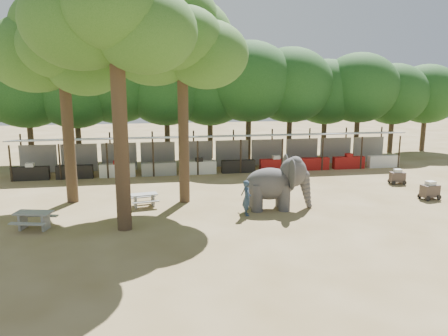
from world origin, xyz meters
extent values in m
plane|color=brown|center=(0.00, 0.00, 0.00)|extent=(100.00, 100.00, 0.00)
cube|color=#95989C|center=(0.00, 14.00, 2.50)|extent=(28.00, 2.99, 0.39)
cylinder|color=#2D2319|center=(-12.60, 12.65, 1.20)|extent=(0.12, 0.12, 2.40)
cylinder|color=#2D2319|center=(-12.60, 15.35, 1.40)|extent=(0.12, 0.12, 2.80)
cube|color=black|center=(-12.60, 12.90, 0.45)|extent=(2.38, 0.50, 0.90)
cube|color=gray|center=(-12.60, 15.30, 1.00)|extent=(2.52, 0.12, 2.00)
cylinder|color=#2D2319|center=(-9.80, 12.65, 1.20)|extent=(0.12, 0.12, 2.40)
cylinder|color=#2D2319|center=(-9.80, 15.35, 1.40)|extent=(0.12, 0.12, 2.80)
cube|color=black|center=(-9.80, 12.90, 0.45)|extent=(2.38, 0.50, 0.90)
cube|color=gray|center=(-9.80, 15.30, 1.00)|extent=(2.52, 0.12, 2.00)
cylinder|color=#2D2319|center=(-7.00, 12.65, 1.20)|extent=(0.12, 0.12, 2.40)
cylinder|color=#2D2319|center=(-7.00, 15.35, 1.40)|extent=(0.12, 0.12, 2.80)
cube|color=silver|center=(-7.00, 12.90, 0.45)|extent=(2.38, 0.50, 0.90)
cube|color=gray|center=(-7.00, 15.30, 1.00)|extent=(2.52, 0.12, 2.00)
cylinder|color=#2D2319|center=(-4.20, 12.65, 1.20)|extent=(0.12, 0.12, 2.40)
cylinder|color=#2D2319|center=(-4.20, 15.35, 1.40)|extent=(0.12, 0.12, 2.80)
cube|color=gray|center=(-4.20, 12.90, 0.45)|extent=(2.38, 0.50, 0.90)
cube|color=gray|center=(-4.20, 15.30, 1.00)|extent=(2.52, 0.12, 2.00)
cylinder|color=#2D2319|center=(-1.40, 12.65, 1.20)|extent=(0.12, 0.12, 2.40)
cylinder|color=#2D2319|center=(-1.40, 15.35, 1.40)|extent=(0.12, 0.12, 2.80)
cube|color=silver|center=(-1.40, 12.90, 0.45)|extent=(2.38, 0.50, 0.90)
cube|color=gray|center=(-1.40, 15.30, 1.00)|extent=(2.52, 0.12, 2.00)
cylinder|color=#2D2319|center=(1.40, 12.65, 1.20)|extent=(0.12, 0.12, 2.40)
cylinder|color=#2D2319|center=(1.40, 15.35, 1.40)|extent=(0.12, 0.12, 2.80)
cube|color=black|center=(1.40, 12.90, 0.45)|extent=(2.38, 0.50, 0.90)
cube|color=gray|center=(1.40, 15.30, 1.00)|extent=(2.52, 0.12, 2.00)
cylinder|color=#2D2319|center=(4.20, 12.65, 1.20)|extent=(0.12, 0.12, 2.40)
cylinder|color=#2D2319|center=(4.20, 15.35, 1.40)|extent=(0.12, 0.12, 2.80)
cube|color=maroon|center=(4.20, 12.90, 0.45)|extent=(2.38, 0.50, 0.90)
cube|color=gray|center=(4.20, 15.30, 1.00)|extent=(2.52, 0.12, 2.00)
cylinder|color=#2D2319|center=(7.00, 12.65, 1.20)|extent=(0.12, 0.12, 2.40)
cylinder|color=#2D2319|center=(7.00, 15.35, 1.40)|extent=(0.12, 0.12, 2.80)
cube|color=maroon|center=(7.00, 12.90, 0.45)|extent=(2.38, 0.50, 0.90)
cube|color=gray|center=(7.00, 15.30, 1.00)|extent=(2.52, 0.12, 2.00)
cylinder|color=#2D2319|center=(9.80, 12.65, 1.20)|extent=(0.12, 0.12, 2.40)
cylinder|color=#2D2319|center=(9.80, 15.35, 1.40)|extent=(0.12, 0.12, 2.80)
cube|color=maroon|center=(9.80, 12.90, 0.45)|extent=(2.38, 0.50, 0.90)
cube|color=gray|center=(9.80, 15.30, 1.00)|extent=(2.52, 0.12, 2.00)
cylinder|color=#2D2319|center=(12.60, 12.65, 1.20)|extent=(0.12, 0.12, 2.40)
cylinder|color=#2D2319|center=(12.60, 15.35, 1.40)|extent=(0.12, 0.12, 2.80)
cube|color=silver|center=(12.60, 12.90, 0.45)|extent=(2.38, 0.50, 0.90)
cube|color=gray|center=(12.60, 15.30, 1.00)|extent=(2.52, 0.12, 2.00)
cylinder|color=#332316|center=(-9.00, 7.00, 4.60)|extent=(0.60, 0.60, 9.20)
cone|color=#332316|center=(-9.00, 7.00, 9.20)|extent=(0.57, 0.57, 2.88)
ellipsoid|color=#224F16|center=(-10.40, 7.30, 7.82)|extent=(4.80, 4.80, 3.94)
ellipsoid|color=#224F16|center=(-7.80, 6.40, 7.42)|extent=(4.20, 4.20, 3.44)
ellipsoid|color=#224F16|center=(-8.80, 8.10, 8.42)|extent=(5.20, 5.20, 4.26)
ellipsoid|color=#224F16|center=(-9.00, 5.70, 8.12)|extent=(3.80, 3.80, 3.12)
ellipsoid|color=#224F16|center=(-9.30, 7.20, 9.22)|extent=(4.40, 4.40, 3.61)
cylinder|color=#332316|center=(-6.00, 2.00, 5.20)|extent=(0.64, 0.64, 10.40)
ellipsoid|color=#224F16|center=(-7.40, 2.30, 8.84)|extent=(4.80, 4.80, 3.94)
ellipsoid|color=#224F16|center=(-4.80, 1.40, 8.44)|extent=(4.20, 4.20, 3.44)
ellipsoid|color=#224F16|center=(-5.80, 3.10, 9.44)|extent=(5.20, 5.20, 4.26)
ellipsoid|color=#224F16|center=(-6.00, 0.70, 9.14)|extent=(3.80, 3.80, 3.12)
cylinder|color=#332316|center=(-3.00, 6.00, 4.80)|extent=(0.56, 0.56, 9.60)
cone|color=#332316|center=(-3.00, 6.00, 9.60)|extent=(0.53, 0.53, 3.00)
ellipsoid|color=#224F16|center=(-4.40, 6.30, 8.16)|extent=(4.80, 4.80, 3.94)
ellipsoid|color=#224F16|center=(-1.80, 5.40, 7.76)|extent=(4.20, 4.20, 3.44)
ellipsoid|color=#224F16|center=(-2.80, 7.10, 8.76)|extent=(5.20, 5.20, 4.26)
ellipsoid|color=#224F16|center=(-3.00, 4.70, 8.46)|extent=(3.80, 3.80, 3.12)
ellipsoid|color=#224F16|center=(-3.30, 6.20, 9.56)|extent=(4.40, 4.40, 3.61)
cylinder|color=#332316|center=(-13.33, 19.00, 1.87)|extent=(0.44, 0.44, 3.74)
ellipsoid|color=#123612|center=(-13.33, 19.00, 5.53)|extent=(6.46, 5.95, 5.61)
cylinder|color=#332316|center=(-10.00, 19.00, 1.87)|extent=(0.44, 0.44, 3.74)
ellipsoid|color=#123612|center=(-10.00, 19.00, 5.53)|extent=(6.46, 5.95, 5.61)
cylinder|color=#332316|center=(-6.67, 19.00, 1.87)|extent=(0.44, 0.44, 3.74)
ellipsoid|color=#123612|center=(-6.67, 19.00, 5.53)|extent=(6.46, 5.95, 5.61)
cylinder|color=#332316|center=(-3.33, 19.00, 1.87)|extent=(0.44, 0.44, 3.74)
ellipsoid|color=#123612|center=(-3.33, 19.00, 5.53)|extent=(6.46, 5.95, 5.61)
cylinder|color=#332316|center=(0.00, 19.00, 1.87)|extent=(0.44, 0.44, 3.74)
ellipsoid|color=#123612|center=(0.00, 19.00, 5.53)|extent=(6.46, 5.95, 5.61)
cylinder|color=#332316|center=(3.33, 19.00, 1.87)|extent=(0.44, 0.44, 3.74)
ellipsoid|color=#123612|center=(3.33, 19.00, 5.53)|extent=(6.46, 5.95, 5.61)
cylinder|color=#332316|center=(6.67, 19.00, 1.87)|extent=(0.44, 0.44, 3.74)
ellipsoid|color=#123612|center=(6.67, 19.00, 5.53)|extent=(6.46, 5.95, 5.61)
cylinder|color=#332316|center=(10.00, 19.00, 1.87)|extent=(0.44, 0.44, 3.74)
ellipsoid|color=#123612|center=(10.00, 19.00, 5.53)|extent=(6.46, 5.95, 5.61)
cylinder|color=#332316|center=(13.33, 19.00, 1.87)|extent=(0.44, 0.44, 3.74)
ellipsoid|color=#123612|center=(13.33, 19.00, 5.53)|extent=(6.46, 5.95, 5.61)
cylinder|color=#332316|center=(16.67, 19.00, 1.87)|extent=(0.44, 0.44, 3.74)
ellipsoid|color=#123612|center=(16.67, 19.00, 5.53)|extent=(6.46, 5.95, 5.61)
cylinder|color=#332316|center=(20.00, 19.00, 1.87)|extent=(0.44, 0.44, 3.74)
ellipsoid|color=#123612|center=(20.00, 19.00, 5.53)|extent=(6.46, 5.95, 5.61)
ellipsoid|color=#3B3939|center=(1.18, 3.92, 1.32)|extent=(2.65, 1.70, 1.63)
cylinder|color=#3B3939|center=(0.45, 3.59, 0.69)|extent=(0.63, 0.63, 1.37)
cylinder|color=#3B3939|center=(0.52, 4.37, 0.69)|extent=(0.63, 0.63, 1.37)
cylinder|color=#3B3939|center=(1.83, 3.47, 0.69)|extent=(0.63, 0.63, 1.37)
cylinder|color=#3B3939|center=(1.90, 4.24, 0.69)|extent=(0.63, 0.63, 1.37)
ellipsoid|color=#3B3939|center=(2.37, 3.81, 1.91)|extent=(1.50, 1.25, 1.52)
ellipsoid|color=#3B3939|center=(2.08, 3.09, 1.95)|extent=(0.34, 1.26, 1.56)
ellipsoid|color=#3B3939|center=(2.21, 4.57, 1.95)|extent=(0.34, 1.26, 1.56)
cone|color=#3B3939|center=(3.11, 3.75, 0.86)|extent=(0.68, 0.68, 1.72)
imported|color=#26384C|center=(-0.21, 3.07, 0.87)|extent=(0.43, 0.63, 1.75)
cube|color=gray|center=(-9.95, 2.65, 0.77)|extent=(1.73, 1.12, 0.06)
cube|color=gray|center=(-10.47, 2.79, 0.37)|extent=(0.26, 0.65, 0.75)
cube|color=gray|center=(-9.44, 2.52, 0.37)|extent=(0.26, 0.65, 0.75)
cube|color=gray|center=(-10.10, 2.09, 0.45)|extent=(1.61, 0.66, 0.05)
cube|color=gray|center=(-9.80, 3.22, 0.45)|extent=(1.61, 0.66, 0.05)
cube|color=gray|center=(-5.17, 5.41, 0.66)|extent=(1.47, 0.87, 0.06)
cube|color=gray|center=(-5.62, 5.33, 0.32)|extent=(0.19, 0.56, 0.64)
cube|color=gray|center=(-4.72, 5.49, 0.32)|extent=(0.19, 0.56, 0.64)
cube|color=gray|center=(-5.08, 4.91, 0.39)|extent=(1.39, 0.47, 0.05)
cube|color=gray|center=(-5.26, 5.91, 0.39)|extent=(1.39, 0.47, 0.05)
cube|color=#392D27|center=(10.45, 4.17, 0.48)|extent=(1.03, 0.72, 0.67)
cylinder|color=black|center=(10.13, 3.80, 0.14)|extent=(0.29, 0.10, 0.29)
cylinder|color=black|center=(10.88, 3.92, 0.14)|extent=(0.29, 0.10, 0.29)
cylinder|color=black|center=(10.03, 4.42, 0.14)|extent=(0.29, 0.10, 0.29)
cylinder|color=black|center=(10.78, 4.54, 0.14)|extent=(0.29, 0.10, 0.29)
cube|color=silver|center=(10.45, 4.17, 0.91)|extent=(0.53, 0.45, 0.24)
cube|color=#392D27|center=(10.69, 7.80, 0.44)|extent=(0.95, 0.64, 0.62)
cylinder|color=black|center=(10.30, 7.55, 0.13)|extent=(0.27, 0.09, 0.27)
cylinder|color=black|center=(11.00, 7.47, 0.13)|extent=(0.27, 0.09, 0.27)
cylinder|color=black|center=(10.37, 8.14, 0.13)|extent=(0.27, 0.09, 0.27)
cylinder|color=black|center=(11.07, 8.05, 0.13)|extent=(0.27, 0.09, 0.27)
cube|color=silver|center=(10.69, 7.80, 0.84)|extent=(0.48, 0.41, 0.22)
camera|label=1|loc=(-4.81, -16.98, 6.54)|focal=35.00mm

